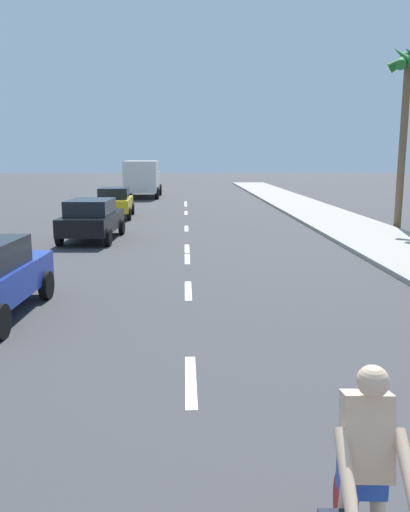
{
  "coord_description": "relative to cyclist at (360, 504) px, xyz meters",
  "views": [
    {
      "loc": [
        -0.07,
        0.79,
        3.19
      ],
      "look_at": [
        0.35,
        11.69,
        1.1
      ],
      "focal_mm": 36.82,
      "sensor_mm": 36.0,
      "label": 1
    }
  ],
  "objects": [
    {
      "name": "parked_car_black",
      "position": [
        -4.75,
        16.89,
        0.01
      ],
      "size": [
        2.12,
        4.28,
        1.57
      ],
      "rotation": [
        0.0,
        0.0,
        -0.05
      ],
      "color": "black",
      "rests_on": "ground"
    },
    {
      "name": "lane_stripe_8",
      "position": [
        -1.13,
        31.21,
        -0.83
      ],
      "size": [
        0.16,
        1.8,
        0.01
      ],
      "primitive_type": "cube",
      "color": "white",
      "rests_on": "ground"
    },
    {
      "name": "ground_plane",
      "position": [
        -1.13,
        16.03,
        -0.83
      ],
      "size": [
        160.0,
        160.0,
        0.0
      ],
      "primitive_type": "plane",
      "color": "#38383A"
    },
    {
      "name": "lane_stripe_6",
      "position": [
        -1.13,
        19.98,
        -0.83
      ],
      "size": [
        0.16,
        1.8,
        0.01
      ],
      "primitive_type": "cube",
      "color": "white",
      "rests_on": "ground"
    },
    {
      "name": "parked_car_yellow",
      "position": [
        -4.86,
        24.45,
        0.01
      ],
      "size": [
        1.96,
        4.02,
        1.57
      ],
      "rotation": [
        0.0,
        0.0,
        0.03
      ],
      "color": "gold",
      "rests_on": "ground"
    },
    {
      "name": "lane_stripe_7",
      "position": [
        -1.13,
        26.48,
        -0.83
      ],
      "size": [
        0.16,
        1.8,
        0.01
      ],
      "primitive_type": "cube",
      "color": "white",
      "rests_on": "ground"
    },
    {
      "name": "palm_tree_far",
      "position": [
        8.27,
        19.72,
        5.24
      ],
      "size": [
        1.71,
        1.82,
        7.98
      ],
      "color": "brown",
      "rests_on": "ground"
    },
    {
      "name": "cyclist",
      "position": [
        0.0,
        0.0,
        0.0
      ],
      "size": [
        0.63,
        1.71,
        1.82
      ],
      "rotation": [
        0.0,
        0.0,
        3.08
      ],
      "color": "black",
      "rests_on": "ground"
    },
    {
      "name": "lane_stripe_3",
      "position": [
        -1.13,
        9.06,
        -0.83
      ],
      "size": [
        0.16,
        1.8,
        0.01
      ],
      "primitive_type": "cube",
      "color": "white",
      "rests_on": "ground"
    },
    {
      "name": "lane_stripe_5",
      "position": [
        -1.13,
        14.76,
        -0.83
      ],
      "size": [
        0.16,
        1.8,
        0.01
      ],
      "primitive_type": "cube",
      "color": "white",
      "rests_on": "ground"
    },
    {
      "name": "lane_stripe_4",
      "position": [
        -1.13,
        13.08,
        -0.83
      ],
      "size": [
        0.16,
        1.8,
        0.01
      ],
      "primitive_type": "cube",
      "color": "white",
      "rests_on": "ground"
    },
    {
      "name": "delivery_truck",
      "position": [
        -4.44,
        37.97,
        0.67
      ],
      "size": [
        2.72,
        6.26,
        2.8
      ],
      "rotation": [
        0.0,
        0.0,
        -0.01
      ],
      "color": "beige",
      "rests_on": "ground"
    },
    {
      "name": "lane_stripe_9",
      "position": [
        -1.13,
        33.13,
        -0.83
      ],
      "size": [
        0.16,
        1.8,
        0.01
      ],
      "primitive_type": "cube",
      "color": "white",
      "rests_on": "ground"
    },
    {
      "name": "sidewalk_strip",
      "position": [
        6.19,
        18.03,
        -0.76
      ],
      "size": [
        3.6,
        80.0,
        0.14
      ],
      "primitive_type": "cube",
      "color": "#9E998E",
      "rests_on": "ground"
    },
    {
      "name": "lane_stripe_2",
      "position": [
        -1.13,
        3.91,
        -0.83
      ],
      "size": [
        0.16,
        1.8,
        0.01
      ],
      "primitive_type": "cube",
      "color": "white",
      "rests_on": "ground"
    }
  ]
}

